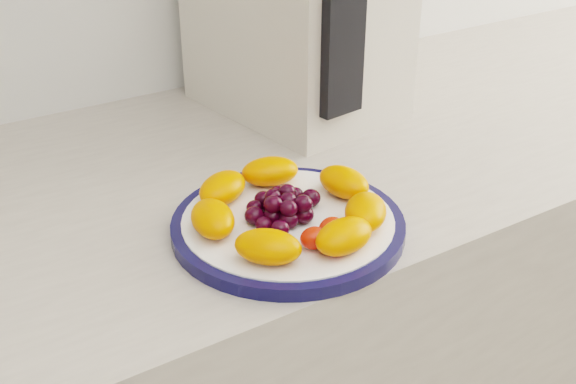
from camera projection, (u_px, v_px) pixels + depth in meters
plate_rim at (288, 226)px, 0.80m from camera, size 0.26×0.26×0.01m
plate_face at (288, 225)px, 0.80m from camera, size 0.23×0.23×0.02m
appliance_panel at (343, 10)px, 0.90m from camera, size 0.07×0.03×0.27m
fruit_plate at (290, 208)px, 0.78m from camera, size 0.22×0.22×0.03m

